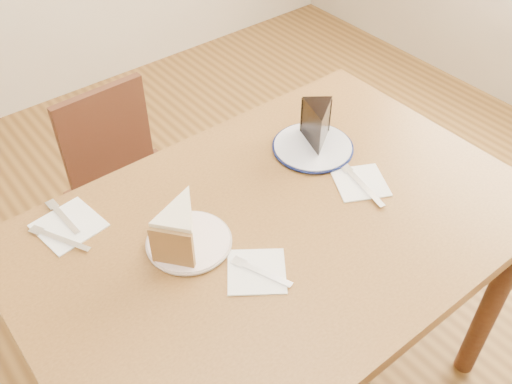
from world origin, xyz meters
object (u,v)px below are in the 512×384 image
Objects in this scene: chair_far at (131,189)px; plate_cream at (189,242)px; plate_navy at (313,147)px; chocolate_cake at (318,128)px; table at (277,250)px; carrot_cake at (182,225)px.

plate_cream is (-0.13, -0.60, 0.34)m from chair_far.
chocolate_cake reaches higher than plate_navy.
plate_navy is at bearing 42.73° from chocolate_cake.
table is at bearing -19.90° from plate_cream.
carrot_cake is 0.48m from chocolate_cake.
plate_cream is 0.89× the size of plate_navy.
plate_cream is 0.45m from plate_navy.
carrot_cake reaches higher than chair_far.
chair_far is at bearing 95.80° from table.
carrot_cake reaches higher than plate_navy.
chair_far is at bearing 121.35° from plate_navy.
chocolate_cake is (0.46, 0.08, 0.06)m from plate_cream.
plate_navy reaches higher than table.
plate_navy is (0.25, 0.15, 0.10)m from table.
chair_far is 5.83× the size of carrot_cake.
chair_far is at bearing 127.78° from carrot_cake.
plate_cream is at bearing 6.34° from carrot_cake.
plate_cream is at bearing 160.10° from table.
table is 0.31m from plate_navy.
plate_cream reaches higher than table.
chocolate_cake is at bearing 9.94° from plate_cream.
carrot_cake is at bearing 135.26° from plate_cream.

